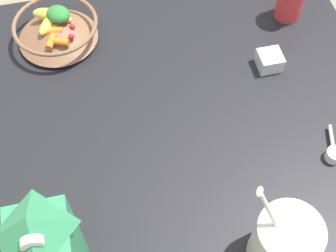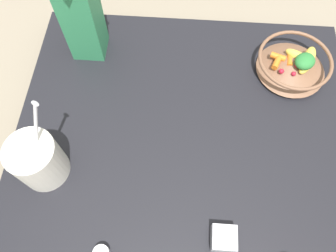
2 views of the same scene
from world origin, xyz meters
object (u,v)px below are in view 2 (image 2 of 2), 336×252
at_px(milk_carton, 80,11).
at_px(yogurt_tub, 37,159).
at_px(fruit_bowl, 294,63).
at_px(spice_jar, 224,238).

distance_m(milk_carton, yogurt_tub, 0.40).
bearing_deg(milk_carton, fruit_bowl, 85.73).
relative_size(milk_carton, spice_jar, 5.34).
bearing_deg(spice_jar, fruit_bowl, 157.82).
xyz_separation_m(milk_carton, spice_jar, (0.53, 0.40, -0.13)).
xyz_separation_m(yogurt_tub, spice_jar, (0.14, 0.44, -0.06)).
relative_size(yogurt_tub, spice_jar, 4.24).
height_order(yogurt_tub, spice_jar, yogurt_tub).
relative_size(fruit_bowl, spice_jar, 3.73).
height_order(fruit_bowl, yogurt_tub, yogurt_tub).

